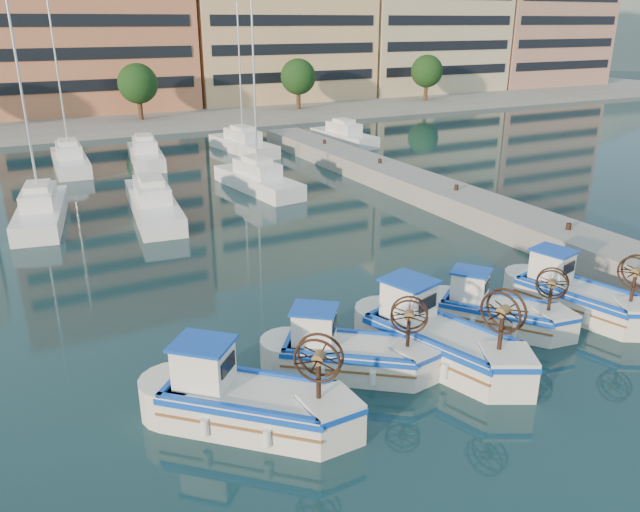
{
  "coord_description": "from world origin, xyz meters",
  "views": [
    {
      "loc": [
        -9.59,
        -12.84,
        10.15
      ],
      "look_at": [
        0.95,
        7.48,
        1.5
      ],
      "focal_mm": 35.0,
      "sensor_mm": 36.0,
      "label": 1
    }
  ],
  "objects": [
    {
      "name": "hill_east",
      "position": [
        140.0,
        110.0,
        0.0
      ],
      "size": [
        160.0,
        160.0,
        50.0
      ],
      "primitive_type": "cone",
      "color": "slate",
      "rests_on": "ground"
    },
    {
      "name": "fishing_boat_a",
      "position": [
        -4.9,
        0.54,
        0.82
      ],
      "size": [
        4.65,
        4.5,
        2.97
      ],
      "rotation": [
        0.0,
        0.0,
        0.83
      ],
      "color": "silver",
      "rests_on": "ground"
    },
    {
      "name": "yacht_marina",
      "position": [
        -3.54,
        28.43,
        0.53
      ],
      "size": [
        38.72,
        23.43,
        11.5
      ],
      "color": "white",
      "rests_on": "ground"
    },
    {
      "name": "waterfront",
      "position": [
        9.23,
        65.04,
        11.1
      ],
      "size": [
        180.0,
        40.0,
        25.6
      ],
      "color": "gray",
      "rests_on": "ground"
    },
    {
      "name": "fishing_boat_b",
      "position": [
        -1.19,
        1.61,
        0.74
      ],
      "size": [
        4.3,
        3.85,
        2.67
      ],
      "rotation": [
        0.0,
        0.0,
        0.92
      ],
      "color": "silver",
      "rests_on": "ground"
    },
    {
      "name": "fishing_boat_c",
      "position": [
        1.69,
        0.92,
        0.86
      ],
      "size": [
        3.38,
        5.15,
        3.11
      ],
      "rotation": [
        0.0,
        0.0,
        0.31
      ],
      "color": "silver",
      "rests_on": "ground"
    },
    {
      "name": "fishing_boat_d",
      "position": [
        4.95,
        1.86,
        0.7
      ],
      "size": [
        3.64,
        4.09,
        2.53
      ],
      "rotation": [
        0.0,
        0.0,
        0.64
      ],
      "color": "silver",
      "rests_on": "ground"
    },
    {
      "name": "ground",
      "position": [
        0.0,
        0.0,
        0.0
      ],
      "size": [
        300.0,
        300.0,
        0.0
      ],
      "primitive_type": "plane",
      "color": "#193D42",
      "rests_on": "ground"
    },
    {
      "name": "quay",
      "position": [
        13.0,
        8.0,
        0.6
      ],
      "size": [
        3.0,
        60.0,
        1.2
      ],
      "primitive_type": "cube",
      "color": "gray",
      "rests_on": "ground"
    },
    {
      "name": "fishing_boat_e",
      "position": [
        8.34,
        1.37,
        0.77
      ],
      "size": [
        2.86,
        4.64,
        2.81
      ],
      "rotation": [
        0.0,
        0.0,
        0.26
      ],
      "color": "silver",
      "rests_on": "ground"
    }
  ]
}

